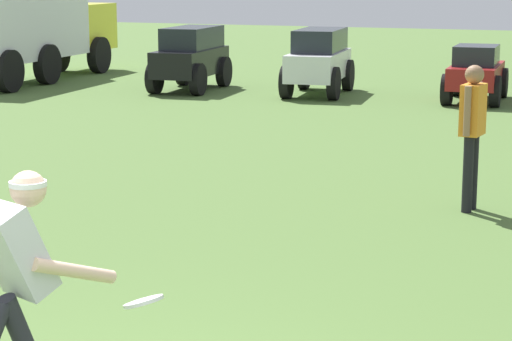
# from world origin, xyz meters

# --- Properties ---
(frisbee_thrower) EXTENTS (0.71, 0.99, 1.41)m
(frisbee_thrower) POSITION_xyz_m (-0.47, 0.67, 0.80)
(frisbee_thrower) COLOR #23232D
(frisbee_thrower) RESTS_ON ground_plane
(frisbee_in_flight) EXTENTS (0.30, 0.31, 0.10)m
(frisbee_in_flight) POSITION_xyz_m (0.01, 1.32, 0.52)
(frisbee_in_flight) COLOR white
(teammate_near_sideline) EXTENTS (0.24, 0.50, 1.56)m
(teammate_near_sideline) POSITION_xyz_m (1.13, 6.61, 0.94)
(teammate_near_sideline) COLOR black
(teammate_near_sideline) RESTS_ON ground_plane
(parked_car_slot_a) EXTENTS (1.33, 2.47, 1.34)m
(parked_car_slot_a) POSITION_xyz_m (-6.32, 15.49, 0.72)
(parked_car_slot_a) COLOR black
(parked_car_slot_a) RESTS_ON ground_plane
(parked_car_slot_b) EXTENTS (1.40, 2.49, 1.34)m
(parked_car_slot_b) POSITION_xyz_m (-3.53, 15.77, 0.72)
(parked_car_slot_b) COLOR silver
(parked_car_slot_b) RESTS_ON ground_plane
(parked_car_slot_c) EXTENTS (1.18, 2.24, 1.10)m
(parked_car_slot_c) POSITION_xyz_m (-0.31, 15.78, 0.56)
(parked_car_slot_c) COLOR maroon
(parked_car_slot_c) RESTS_ON ground_plane
(box_truck) EXTENTS (1.75, 5.97, 2.20)m
(box_truck) POSITION_xyz_m (-10.41, 15.83, 1.23)
(box_truck) COLOR yellow
(box_truck) RESTS_ON ground_plane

